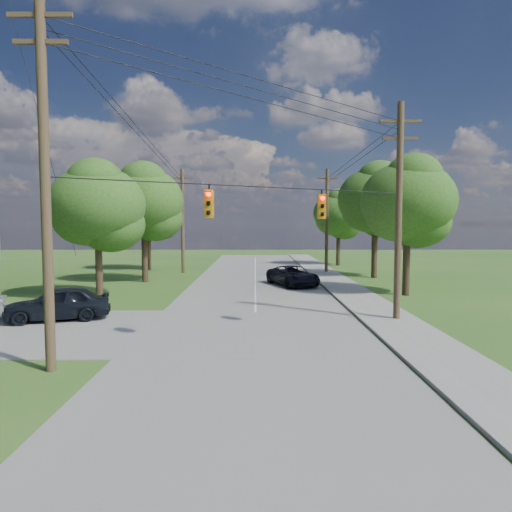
{
  "coord_description": "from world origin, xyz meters",
  "views": [
    {
      "loc": [
        1.98,
        -14.01,
        4.72
      ],
      "look_at": [
        2.02,
        5.0,
        3.39
      ],
      "focal_mm": 32.0,
      "sensor_mm": 36.0,
      "label": 1
    }
  ],
  "objects_px": {
    "pole_sw": "(45,176)",
    "pole_ne": "(399,209)",
    "car_main_north": "(293,276)",
    "pole_north_e": "(327,220)",
    "car_cross_dark": "(58,303)",
    "pole_north_w": "(183,220)"
  },
  "relations": [
    {
      "from": "pole_sw",
      "to": "pole_ne",
      "type": "height_order",
      "value": "pole_sw"
    },
    {
      "from": "car_main_north",
      "to": "pole_sw",
      "type": "bearing_deg",
      "value": -136.21
    },
    {
      "from": "pole_north_e",
      "to": "car_main_north",
      "type": "height_order",
      "value": "pole_north_e"
    },
    {
      "from": "car_cross_dark",
      "to": "pole_north_w",
      "type": "bearing_deg",
      "value": 155.0
    },
    {
      "from": "pole_north_w",
      "to": "car_main_north",
      "type": "relative_size",
      "value": 1.85
    },
    {
      "from": "pole_north_e",
      "to": "car_main_north",
      "type": "distance_m",
      "value": 11.08
    },
    {
      "from": "pole_sw",
      "to": "car_cross_dark",
      "type": "height_order",
      "value": "pole_sw"
    },
    {
      "from": "pole_north_e",
      "to": "pole_north_w",
      "type": "distance_m",
      "value": 13.9
    },
    {
      "from": "pole_ne",
      "to": "car_cross_dark",
      "type": "height_order",
      "value": "pole_ne"
    },
    {
      "from": "pole_sw",
      "to": "pole_north_e",
      "type": "height_order",
      "value": "pole_sw"
    },
    {
      "from": "pole_sw",
      "to": "pole_ne",
      "type": "distance_m",
      "value": 15.51
    },
    {
      "from": "pole_north_e",
      "to": "car_main_north",
      "type": "xyz_separation_m",
      "value": [
        -4.03,
        -9.37,
        -4.35
      ]
    },
    {
      "from": "pole_north_e",
      "to": "car_main_north",
      "type": "relative_size",
      "value": 1.85
    },
    {
      "from": "pole_ne",
      "to": "pole_north_e",
      "type": "relative_size",
      "value": 1.05
    },
    {
      "from": "pole_sw",
      "to": "car_main_north",
      "type": "xyz_separation_m",
      "value": [
        9.47,
        20.23,
        -5.45
      ]
    },
    {
      "from": "pole_north_w",
      "to": "car_cross_dark",
      "type": "distance_m",
      "value": 22.5
    },
    {
      "from": "pole_sw",
      "to": "pole_ne",
      "type": "relative_size",
      "value": 1.14
    },
    {
      "from": "pole_north_w",
      "to": "car_cross_dark",
      "type": "xyz_separation_m",
      "value": [
        -2.66,
        -21.93,
        -4.27
      ]
    },
    {
      "from": "car_cross_dark",
      "to": "car_main_north",
      "type": "height_order",
      "value": "car_cross_dark"
    },
    {
      "from": "pole_sw",
      "to": "pole_north_w",
      "type": "bearing_deg",
      "value": 90.77
    },
    {
      "from": "car_main_north",
      "to": "pole_north_w",
      "type": "bearing_deg",
      "value": 115.39
    },
    {
      "from": "pole_north_e",
      "to": "pole_north_w",
      "type": "relative_size",
      "value": 1.0
    }
  ]
}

